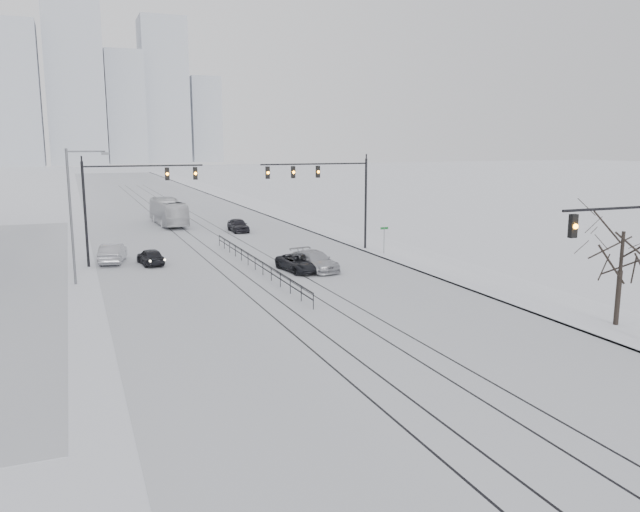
{
  "coord_description": "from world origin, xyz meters",
  "views": [
    {
      "loc": [
        -12.38,
        -14.04,
        9.4
      ],
      "look_at": [
        0.17,
        17.4,
        3.2
      ],
      "focal_mm": 35.0,
      "sensor_mm": 36.0,
      "label": 1
    }
  ],
  "objects_px": {
    "sedan_sb_outer": "(113,253)",
    "box_truck": "(168,212)",
    "sedan_sb_inner": "(151,257)",
    "sedan_nb_front": "(299,263)",
    "sedan_nb_right": "(315,261)",
    "sedan_nb_far": "(238,225)",
    "traffic_mast_near": "(637,253)",
    "bare_tree": "(623,241)"
  },
  "relations": [
    {
      "from": "bare_tree",
      "to": "sedan_sb_inner",
      "type": "relative_size",
      "value": 1.62
    },
    {
      "from": "sedan_nb_far",
      "to": "sedan_sb_outer",
      "type": "bearing_deg",
      "value": -136.17
    },
    {
      "from": "sedan_nb_front",
      "to": "sedan_nb_right",
      "type": "distance_m",
      "value": 1.22
    },
    {
      "from": "bare_tree",
      "to": "sedan_sb_inner",
      "type": "distance_m",
      "value": 33.12
    },
    {
      "from": "traffic_mast_near",
      "to": "sedan_sb_inner",
      "type": "relative_size",
      "value": 1.86
    },
    {
      "from": "bare_tree",
      "to": "sedan_nb_far",
      "type": "height_order",
      "value": "bare_tree"
    },
    {
      "from": "traffic_mast_near",
      "to": "sedan_nb_right",
      "type": "height_order",
      "value": "traffic_mast_near"
    },
    {
      "from": "traffic_mast_near",
      "to": "sedan_nb_right",
      "type": "bearing_deg",
      "value": 106.79
    },
    {
      "from": "bare_tree",
      "to": "sedan_nb_front",
      "type": "distance_m",
      "value": 22.25
    },
    {
      "from": "bare_tree",
      "to": "sedan_nb_right",
      "type": "distance_m",
      "value": 21.6
    },
    {
      "from": "sedan_nb_front",
      "to": "traffic_mast_near",
      "type": "bearing_deg",
      "value": -78.29
    },
    {
      "from": "traffic_mast_near",
      "to": "sedan_sb_inner",
      "type": "xyz_separation_m",
      "value": [
        -17.77,
        28.98,
        -3.92
      ]
    },
    {
      "from": "traffic_mast_near",
      "to": "sedan_sb_inner",
      "type": "bearing_deg",
      "value": 121.52
    },
    {
      "from": "sedan_sb_outer",
      "to": "box_truck",
      "type": "relative_size",
      "value": 0.44
    },
    {
      "from": "sedan_sb_outer",
      "to": "box_truck",
      "type": "distance_m",
      "value": 22.91
    },
    {
      "from": "bare_tree",
      "to": "sedan_sb_outer",
      "type": "distance_m",
      "value": 36.27
    },
    {
      "from": "sedan_nb_front",
      "to": "box_truck",
      "type": "distance_m",
      "value": 30.66
    },
    {
      "from": "sedan_sb_inner",
      "to": "sedan_nb_front",
      "type": "distance_m",
      "value": 11.89
    },
    {
      "from": "sedan_nb_front",
      "to": "sedan_nb_right",
      "type": "relative_size",
      "value": 0.91
    },
    {
      "from": "sedan_nb_far",
      "to": "box_truck",
      "type": "distance_m",
      "value": 10.41
    },
    {
      "from": "sedan_sb_outer",
      "to": "sedan_nb_far",
      "type": "relative_size",
      "value": 1.11
    },
    {
      "from": "sedan_sb_inner",
      "to": "sedan_nb_front",
      "type": "relative_size",
      "value": 0.83
    },
    {
      "from": "sedan_nb_front",
      "to": "bare_tree",
      "type": "bearing_deg",
      "value": -69.69
    },
    {
      "from": "traffic_mast_near",
      "to": "box_truck",
      "type": "relative_size",
      "value": 0.66
    },
    {
      "from": "sedan_sb_inner",
      "to": "sedan_nb_right",
      "type": "height_order",
      "value": "sedan_nb_right"
    },
    {
      "from": "bare_tree",
      "to": "sedan_nb_far",
      "type": "relative_size",
      "value": 1.47
    },
    {
      "from": "sedan_nb_right",
      "to": "sedan_nb_far",
      "type": "height_order",
      "value": "sedan_nb_right"
    },
    {
      "from": "sedan_sb_inner",
      "to": "sedan_nb_far",
      "type": "xyz_separation_m",
      "value": [
        10.85,
        15.12,
        0.07
      ]
    },
    {
      "from": "traffic_mast_near",
      "to": "sedan_nb_far",
      "type": "xyz_separation_m",
      "value": [
        -6.92,
        44.11,
        -3.85
      ]
    },
    {
      "from": "traffic_mast_near",
      "to": "sedan_nb_front",
      "type": "height_order",
      "value": "traffic_mast_near"
    },
    {
      "from": "sedan_sb_outer",
      "to": "sedan_nb_far",
      "type": "bearing_deg",
      "value": -123.74
    },
    {
      "from": "sedan_nb_front",
      "to": "box_truck",
      "type": "xyz_separation_m",
      "value": [
        -5.03,
        30.23,
        0.86
      ]
    },
    {
      "from": "bare_tree",
      "to": "box_truck",
      "type": "height_order",
      "value": "bare_tree"
    },
    {
      "from": "bare_tree",
      "to": "box_truck",
      "type": "relative_size",
      "value": 0.57
    },
    {
      "from": "bare_tree",
      "to": "sedan_sb_outer",
      "type": "xyz_separation_m",
      "value": [
        -22.85,
        27.91,
        -3.73
      ]
    },
    {
      "from": "sedan_nb_front",
      "to": "box_truck",
      "type": "relative_size",
      "value": 0.42
    },
    {
      "from": "sedan_sb_outer",
      "to": "sedan_nb_far",
      "type": "xyz_separation_m",
      "value": [
        13.52,
        13.19,
        -0.05
      ]
    },
    {
      "from": "bare_tree",
      "to": "sedan_nb_front",
      "type": "relative_size",
      "value": 1.35
    },
    {
      "from": "bare_tree",
      "to": "sedan_sb_outer",
      "type": "height_order",
      "value": "bare_tree"
    },
    {
      "from": "sedan_nb_far",
      "to": "box_truck",
      "type": "height_order",
      "value": "box_truck"
    },
    {
      "from": "sedan_sb_inner",
      "to": "sedan_sb_outer",
      "type": "bearing_deg",
      "value": -43.14
    },
    {
      "from": "sedan_sb_inner",
      "to": "box_truck",
      "type": "relative_size",
      "value": 0.35
    }
  ]
}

